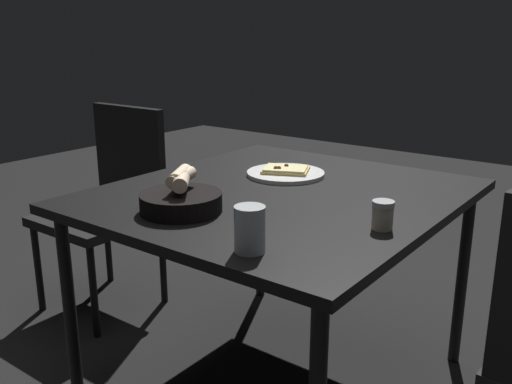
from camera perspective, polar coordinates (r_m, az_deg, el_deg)
name	(u,v)px	position (r m, az deg, el deg)	size (l,w,h in m)	color
ground	(278,380)	(2.10, 2.22, -18.58)	(8.00, 8.00, 0.00)	black
dining_table	(280,207)	(1.81, 2.44, -1.52)	(1.03, 1.13, 0.70)	black
pizza_plate	(286,173)	(1.99, 3.02, 1.98)	(0.28, 0.28, 0.04)	white
bread_basket	(181,198)	(1.60, -7.60, -0.65)	(0.23, 0.23, 0.12)	black
beer_glass	(250,232)	(1.30, -0.64, -4.09)	(0.07, 0.07, 0.11)	silver
pepper_shaker	(383,217)	(1.48, 12.74, -2.45)	(0.06, 0.06, 0.08)	#BFB299
chair_far	(112,196)	(2.54, -14.47, -0.36)	(0.44, 0.44, 0.88)	black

